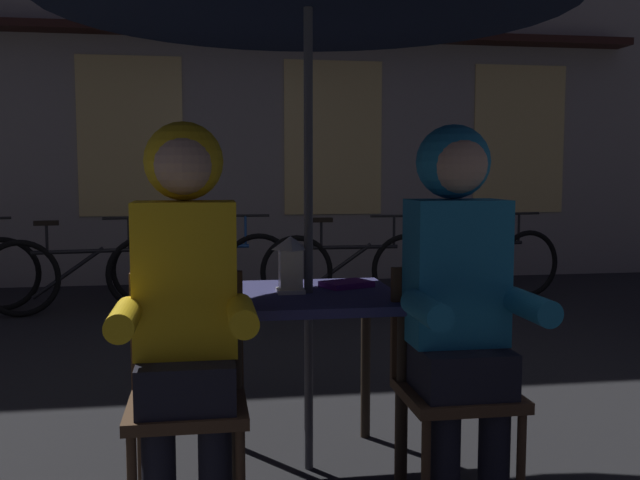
# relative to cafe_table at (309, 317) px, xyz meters

# --- Properties ---
(ground_plane) EXTENTS (60.00, 60.00, 0.00)m
(ground_plane) POSITION_rel_cafe_table_xyz_m (0.00, 0.00, -0.64)
(ground_plane) COLOR #232326
(cafe_table) EXTENTS (0.72, 0.72, 0.74)m
(cafe_table) POSITION_rel_cafe_table_xyz_m (0.00, 0.00, 0.00)
(cafe_table) COLOR navy
(cafe_table) RESTS_ON ground_plane
(lantern) EXTENTS (0.11, 0.11, 0.23)m
(lantern) POSITION_rel_cafe_table_xyz_m (-0.07, 0.01, 0.22)
(lantern) COLOR white
(lantern) RESTS_ON cafe_table
(chair_left) EXTENTS (0.40, 0.40, 0.87)m
(chair_left) POSITION_rel_cafe_table_xyz_m (-0.48, -0.37, -0.15)
(chair_left) COLOR #513823
(chair_left) RESTS_ON ground_plane
(chair_right) EXTENTS (0.40, 0.40, 0.87)m
(chair_right) POSITION_rel_cafe_table_xyz_m (0.48, -0.37, -0.15)
(chair_right) COLOR #513823
(chair_right) RESTS_ON ground_plane
(person_left_hooded) EXTENTS (0.45, 0.56, 1.40)m
(person_left_hooded) POSITION_rel_cafe_table_xyz_m (-0.48, -0.43, 0.21)
(person_left_hooded) COLOR black
(person_left_hooded) RESTS_ON ground_plane
(person_right_hooded) EXTENTS (0.45, 0.56, 1.40)m
(person_right_hooded) POSITION_rel_cafe_table_xyz_m (0.48, -0.43, 0.21)
(person_right_hooded) COLOR black
(person_right_hooded) RESTS_ON ground_plane
(shopfront_building) EXTENTS (10.00, 0.93, 6.20)m
(shopfront_building) POSITION_rel_cafe_table_xyz_m (-0.09, 5.40, 2.45)
(shopfront_building) COLOR #9E9389
(shopfront_building) RESTS_ON ground_plane
(bicycle_second) EXTENTS (1.67, 0.29, 0.84)m
(bicycle_second) POSITION_rel_cafe_table_xyz_m (-1.46, 3.53, -0.29)
(bicycle_second) COLOR black
(bicycle_second) RESTS_ON ground_plane
(bicycle_third) EXTENTS (1.68, 0.15, 0.84)m
(bicycle_third) POSITION_rel_cafe_table_xyz_m (-0.44, 3.78, -0.29)
(bicycle_third) COLOR black
(bicycle_third) RESTS_ON ground_plane
(bicycle_fourth) EXTENTS (1.68, 0.08, 0.84)m
(bicycle_fourth) POSITION_rel_cafe_table_xyz_m (0.90, 3.50, -0.29)
(bicycle_fourth) COLOR black
(bicycle_fourth) RESTS_ON ground_plane
(bicycle_fifth) EXTENTS (1.66, 0.33, 0.84)m
(bicycle_fifth) POSITION_rel_cafe_table_xyz_m (2.20, 3.60, -0.29)
(bicycle_fifth) COLOR black
(bicycle_fifth) RESTS_ON ground_plane
(book) EXTENTS (0.24, 0.21, 0.02)m
(book) POSITION_rel_cafe_table_xyz_m (0.18, 0.12, 0.11)
(book) COLOR #661E7A
(book) RESTS_ON cafe_table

